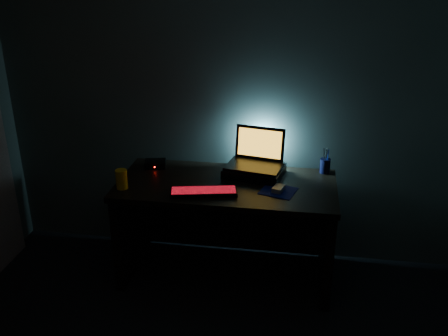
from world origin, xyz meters
name	(u,v)px	position (x,y,z in m)	size (l,w,h in m)	color
room	(159,244)	(0.00, 0.00, 1.25)	(3.50, 4.00, 2.50)	black
desk	(228,213)	(0.00, 1.67, 0.49)	(1.50, 0.70, 0.75)	black
riser	(254,171)	(0.17, 1.79, 0.78)	(0.40, 0.30, 0.06)	black
laptop	(257,157)	(0.18, 1.84, 0.87)	(0.42, 0.35, 0.26)	black
keyboard	(204,192)	(-0.12, 1.43, 0.76)	(0.46, 0.23, 0.03)	black
mousepad	(278,191)	(0.36, 1.54, 0.75)	(0.22, 0.20, 0.00)	navy
mouse	(278,189)	(0.36, 1.54, 0.77)	(0.06, 0.10, 0.03)	gray
pen_cup	(325,166)	(0.67, 1.91, 0.80)	(0.07, 0.07, 0.10)	black
juice_glass	(122,179)	(-0.68, 1.43, 0.82)	(0.08, 0.08, 0.13)	#E6A40C
router	(155,164)	(-0.56, 1.82, 0.77)	(0.17, 0.15, 0.05)	black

